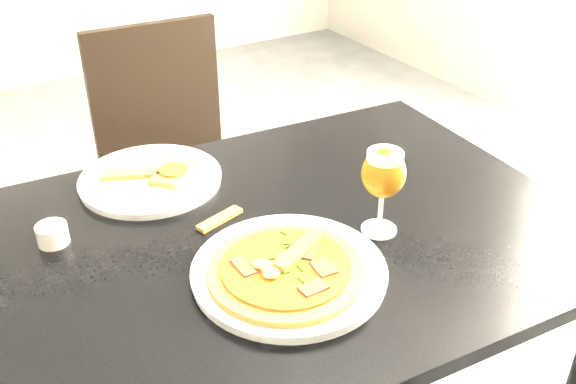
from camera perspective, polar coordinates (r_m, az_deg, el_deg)
dining_table at (r=1.22m, az=-2.47°, el=-7.44°), size 1.26×0.89×0.75m
chair_far at (r=1.96m, az=-10.00°, el=2.30°), size 0.44×0.44×0.89m
plate_main at (r=1.07m, az=0.10°, el=-7.11°), size 0.40×0.40×0.02m
pizza at (r=1.05m, az=-0.18°, el=-6.87°), size 0.26×0.26×0.03m
plate_second at (r=1.36m, az=-12.11°, el=1.11°), size 0.34×0.34×0.02m
crust_scraps at (r=1.35m, az=-11.31°, el=1.68°), size 0.20×0.14×0.01m
loose_crust at (r=1.21m, az=-6.09°, el=-2.40°), size 0.10×0.05×0.01m
sauce_cup at (r=1.21m, az=-20.22°, el=-3.48°), size 0.06×0.06×0.04m
beer_glass at (r=1.13m, az=8.51°, el=1.61°), size 0.08×0.08×0.17m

